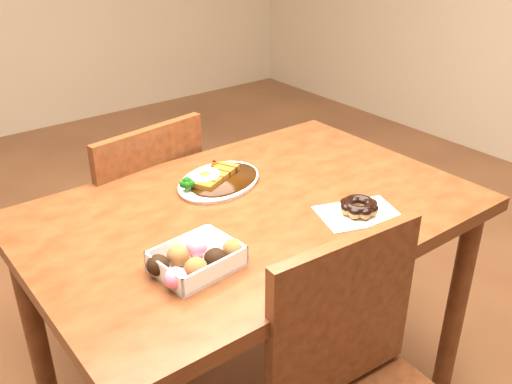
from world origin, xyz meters
TOP-DOWN VIEW (x-y plane):
  - table at (0.00, 0.00)m, footprint 1.20×0.80m
  - chair_far at (-0.10, 0.54)m, footprint 0.48×0.48m
  - katsu_curry_plate at (0.00, 0.17)m, footprint 0.33×0.29m
  - donut_box at (-0.28, -0.16)m, footprint 0.22×0.16m
  - pon_de_ring at (0.20, -0.21)m, footprint 0.24×0.21m

SIDE VIEW (x-z plane):
  - chair_far at x=-0.10m, z-range 0.04..0.91m
  - table at x=0.00m, z-range 0.28..1.03m
  - katsu_curry_plate at x=0.00m, z-range 0.74..0.79m
  - pon_de_ring at x=0.20m, z-range 0.75..0.79m
  - donut_box at x=-0.28m, z-range 0.75..0.80m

